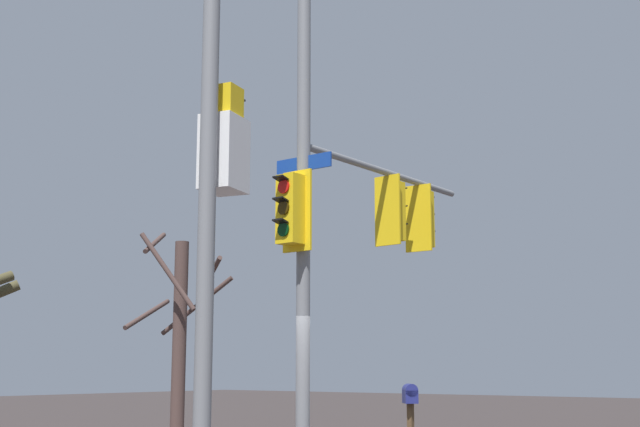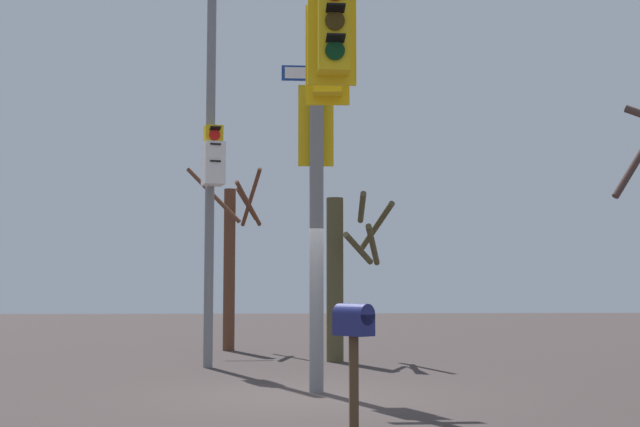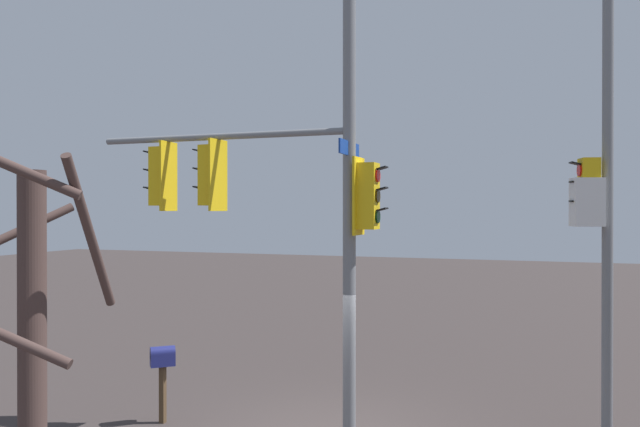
% 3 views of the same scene
% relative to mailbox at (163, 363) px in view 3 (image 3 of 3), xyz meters
% --- Properties ---
extents(main_signal_pole_assembly, '(3.10, 5.57, 10.00)m').
position_rel_mailbox_xyz_m(main_signal_pole_assembly, '(0.11, -2.51, 3.93)').
color(main_signal_pole_assembly, slate).
rests_on(main_signal_pole_assembly, ground).
extents(secondary_pole_assembly, '(0.52, 0.73, 7.73)m').
position_rel_mailbox_xyz_m(secondary_pole_assembly, '(2.10, -7.48, 2.91)').
color(secondary_pole_assembly, slate).
rests_on(secondary_pole_assembly, ground).
extents(mailbox, '(0.47, 0.49, 1.41)m').
position_rel_mailbox_xyz_m(mailbox, '(0.00, 0.00, 0.00)').
color(mailbox, '#4C3823').
rests_on(mailbox, ground).
extents(bare_tree_across_street, '(2.01, 2.12, 4.64)m').
position_rel_mailbox_xyz_m(bare_tree_across_street, '(-4.68, -1.50, 1.31)').
color(bare_tree_across_street, '#473430').
rests_on(bare_tree_across_street, ground).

